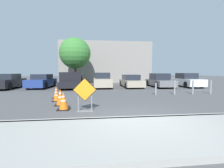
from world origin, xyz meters
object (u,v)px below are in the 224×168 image
object	(u,v)px
traffic_cone_nearest	(63,101)
parked_car_nearest	(8,82)
traffic_cone_fourth	(56,92)
bollard_nearest	(156,88)
traffic_cone_second	(60,97)
bollard_third	(193,87)
parked_car_fourth	(131,81)
bollard_second	(175,87)
parked_car_third	(102,81)
parked_car_second	(42,81)
traffic_cone_third	(56,95)
road_closed_sign	(85,93)
parked_car_sixth	(187,80)
parked_car_fifth	(160,81)
bollard_fourth	(211,87)
pickup_truck	(72,81)

from	to	relation	value
traffic_cone_nearest	parked_car_nearest	bearing A→B (deg)	128.03
traffic_cone_fourth	bollard_nearest	world-z (taller)	bollard_nearest
traffic_cone_second	bollard_third	bearing A→B (deg)	16.67
parked_car_fourth	bollard_second	xyz separation A→B (m)	(1.86, -5.54, -0.08)
parked_car_third	parked_car_fourth	bearing A→B (deg)	177.70
parked_car_second	parked_car_fourth	size ratio (longest dim) A/B	1.00
parked_car_third	traffic_cone_fourth	bearing A→B (deg)	63.26
traffic_cone_third	bollard_third	size ratio (longest dim) A/B	0.66
road_closed_sign	traffic_cone_fourth	distance (m)	3.97
traffic_cone_second	parked_car_sixth	size ratio (longest dim) A/B	0.19
traffic_cone_fourth	parked_car_fifth	distance (m)	10.97
bollard_nearest	parked_car_third	bearing A→B (deg)	121.86
parked_car_fourth	parked_car_sixth	xyz separation A→B (m)	(6.15, -0.32, 0.07)
bollard_fourth	parked_car_third	bearing A→B (deg)	143.82
traffic_cone_second	parked_car_nearest	xyz separation A→B (m)	(-6.77, 8.19, 0.29)
traffic_cone_third	bollard_nearest	world-z (taller)	bollard_nearest
parked_car_fifth	bollard_nearest	distance (m)	5.87
road_closed_sign	traffic_cone_fourth	xyz separation A→B (m)	(-1.98, 3.41, -0.41)
traffic_cone_second	parked_car_fourth	distance (m)	9.86
traffic_cone_third	bollard_second	xyz separation A→B (m)	(7.82, 1.57, 0.21)
parked_car_second	parked_car_fourth	world-z (taller)	parked_car_second
traffic_cone_nearest	bollard_second	size ratio (longest dim) A/B	0.77
parked_car_sixth	bollard_third	size ratio (longest dim) A/B	4.20
road_closed_sign	bollard_third	bearing A→B (deg)	27.99
parked_car_third	road_closed_sign	bearing A→B (deg)	83.11
bollard_third	parked_car_nearest	bearing A→B (deg)	160.34
traffic_cone_third	parked_car_sixth	size ratio (longest dim) A/B	0.16
traffic_cone_second	parked_car_fifth	bearing A→B (deg)	42.54
bollard_nearest	parked_car_second	bearing A→B (deg)	148.51
parked_car_third	parked_car_fourth	world-z (taller)	parked_car_third
traffic_cone_nearest	parked_car_sixth	bearing A→B (deg)	37.72
traffic_cone_third	parked_car_fourth	distance (m)	9.29
parked_car_nearest	bollard_third	world-z (taller)	parked_car_nearest
parked_car_fifth	bollard_fourth	bearing A→B (deg)	108.04
traffic_cone_third	parked_car_fourth	size ratio (longest dim) A/B	0.16
bollard_third	bollard_fourth	size ratio (longest dim) A/B	1.04
traffic_cone_second	traffic_cone_nearest	bearing A→B (deg)	-69.65
bollard_third	bollard_fourth	distance (m)	1.41
parked_car_second	parked_car_fifth	bearing A→B (deg)	179.15
traffic_cone_third	parked_car_third	bearing A→B (deg)	68.27
traffic_cone_nearest	parked_car_second	xyz separation A→B (m)	(-4.03, 9.45, 0.28)
parked_car_fifth	parked_car_sixth	world-z (taller)	parked_car_sixth
parked_car_fourth	bollard_fourth	world-z (taller)	parked_car_fourth
parked_car_sixth	bollard_fourth	world-z (taller)	parked_car_sixth
traffic_cone_nearest	pickup_truck	size ratio (longest dim) A/B	0.15
parked_car_fourth	bollard_second	world-z (taller)	parked_car_fourth
traffic_cone_nearest	parked_car_nearest	xyz separation A→B (m)	(-7.11, 9.09, 0.30)
parked_car_fifth	bollard_third	world-z (taller)	parked_car_fifth
traffic_cone_nearest	parked_car_fifth	world-z (taller)	parked_car_fifth
bollard_fourth	traffic_cone_nearest	bearing A→B (deg)	-160.29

